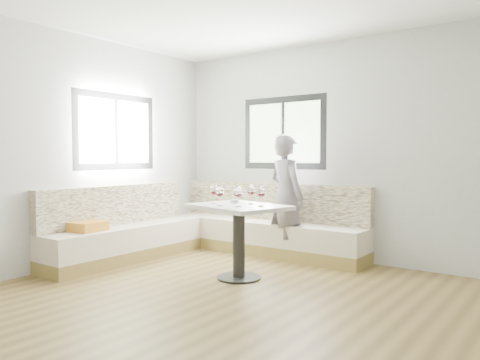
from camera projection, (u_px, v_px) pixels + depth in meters
name	position (u px, v px, depth m)	size (l,w,h in m)	color
room	(220.00, 147.00, 4.02)	(5.01, 5.01, 2.81)	brown
banquette	(205.00, 231.00, 6.22)	(2.90, 2.80, 0.95)	olive
table	(239.00, 223.00, 5.05)	(1.13, 0.97, 0.80)	black
person	(286.00, 197.00, 6.01)	(0.59, 0.39, 1.61)	slate
olive_ramekin	(234.00, 201.00, 5.23)	(0.10, 0.10, 0.04)	white
wine_glass_a	(214.00, 190.00, 5.15)	(0.10, 0.10, 0.21)	white
wine_glass_b	(220.00, 192.00, 4.91)	(0.10, 0.10, 0.21)	white
wine_glass_c	(238.00, 193.00, 4.81)	(0.10, 0.10, 0.21)	white
wine_glass_d	(251.00, 191.00, 5.10)	(0.10, 0.10, 0.21)	white
wine_glass_e	(261.00, 192.00, 4.87)	(0.10, 0.10, 0.21)	white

